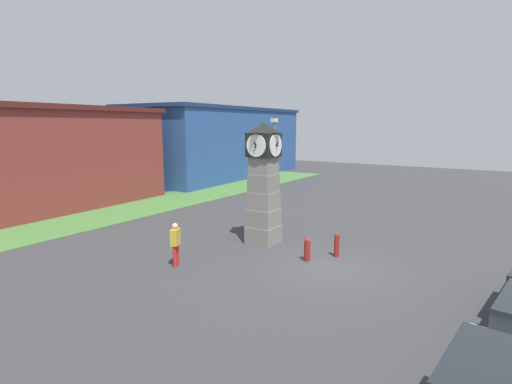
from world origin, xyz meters
TOP-DOWN VIEW (x-y plane):
  - ground_plane at (0.00, 0.00)m, footprint 77.37×77.37m
  - clock_tower at (1.39, 3.61)m, footprint 1.45×1.44m
  - bollard_near_tower at (0.33, 0.98)m, footprint 0.24×0.24m
  - bollard_mid_row at (1.41, 0.23)m, footprint 0.20×0.20m
  - pedestrian_near_bench at (-2.82, 4.70)m, footprint 0.46×0.36m
  - street_lamp_near_road at (8.50, 7.33)m, footprint 0.50×0.24m
  - warehouse_blue_far at (-0.50, 21.53)m, footprint 16.26×12.87m
  - storefront_low_left at (18.50, 19.72)m, footprint 20.60×9.33m
  - grass_verge_far at (1.86, 14.18)m, footprint 46.42×5.01m

SIDE VIEW (x-z plane):
  - ground_plane at x=0.00m, z-range 0.00..0.00m
  - grass_verge_far at x=1.86m, z-range 0.00..0.04m
  - bollard_near_tower at x=0.33m, z-range 0.01..0.90m
  - bollard_mid_row at x=1.41m, z-range 0.01..0.96m
  - pedestrian_near_bench at x=-2.82m, z-range 0.11..1.72m
  - clock_tower at x=1.39m, z-range -0.02..5.17m
  - warehouse_blue_far at x=-0.50m, z-range 0.01..6.22m
  - street_lamp_near_road at x=8.50m, z-range 0.48..5.96m
  - storefront_low_left at x=18.50m, z-range 0.01..6.72m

